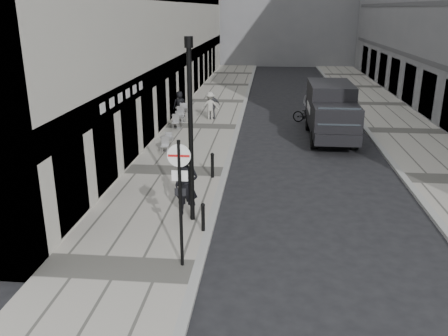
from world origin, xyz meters
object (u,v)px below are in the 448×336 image
at_px(cyclist, 309,109).
at_px(lamppost, 190,123).
at_px(panel_van, 331,109).
at_px(walking_man, 187,186).
at_px(sign_post, 180,187).

bearing_deg(cyclist, lamppost, -86.03).
bearing_deg(panel_van, walking_man, -118.04).
height_order(panel_van, cyclist, panel_van).
distance_m(sign_post, cyclist, 17.41).
bearing_deg(sign_post, walking_man, 97.42).
bearing_deg(panel_van, sign_post, -111.01).
bearing_deg(sign_post, lamppost, 93.76).
height_order(walking_man, sign_post, sign_post).
relative_size(lamppost, panel_van, 0.95).
bearing_deg(panel_van, cyclist, 103.64).
relative_size(walking_man, cyclist, 0.97).
relative_size(sign_post, cyclist, 1.58).
bearing_deg(cyclist, sign_post, -82.65).
distance_m(walking_man, lamppost, 2.07).
xyz_separation_m(lamppost, cyclist, (4.59, 14.02, -2.36)).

